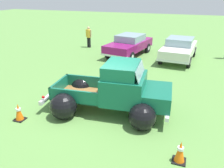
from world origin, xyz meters
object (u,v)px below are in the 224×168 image
at_px(vintage_pickup_truck, 117,93).
at_px(show_car_1, 179,48).
at_px(spectator_2, 89,36).
at_px(lane_cone_0, 180,152).
at_px(show_car_0, 129,44).
at_px(lane_cone_1, 19,112).

distance_m(vintage_pickup_truck, show_car_1, 8.07).
height_order(spectator_2, lane_cone_0, spectator_2).
distance_m(show_car_1, spectator_2, 7.17).
bearing_deg(show_car_0, show_car_1, 99.83).
bearing_deg(show_car_0, spectator_2, -97.81).
bearing_deg(show_car_1, show_car_0, -85.81).
xyz_separation_m(vintage_pickup_truck, spectator_2, (-5.47, 9.15, 0.18)).
relative_size(show_car_0, lane_cone_0, 7.35).
bearing_deg(spectator_2, show_car_1, -88.62).
bearing_deg(show_car_1, spectator_2, -95.24).
height_order(show_car_0, lane_cone_1, show_car_0).
relative_size(show_car_1, spectator_2, 2.67).
bearing_deg(spectator_2, show_car_0, -96.82).
height_order(show_car_1, spectator_2, spectator_2).
relative_size(spectator_2, lane_cone_1, 2.60).
xyz_separation_m(vintage_pickup_truck, show_car_0, (-1.79, 7.94, 0.03)).
height_order(vintage_pickup_truck, spectator_2, vintage_pickup_truck).
bearing_deg(vintage_pickup_truck, show_car_0, 97.37).
xyz_separation_m(vintage_pickup_truck, lane_cone_1, (-3.04, -1.77, -0.45)).
bearing_deg(lane_cone_1, lane_cone_0, -2.78).
xyz_separation_m(spectator_2, lane_cone_1, (2.44, -10.92, -0.62)).
bearing_deg(spectator_2, vintage_pickup_truck, -137.83).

